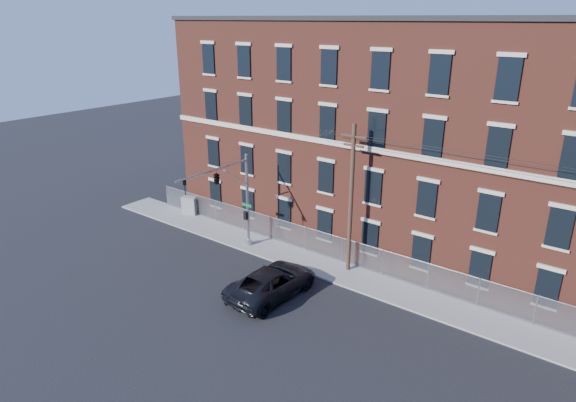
% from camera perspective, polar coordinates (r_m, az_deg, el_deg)
% --- Properties ---
extents(ground, '(140.00, 140.00, 0.00)m').
position_cam_1_polar(ground, '(31.45, -1.72, -10.74)').
color(ground, black).
rests_on(ground, ground).
extents(sidewalk, '(65.00, 3.00, 0.12)m').
position_cam_1_polar(sidewalk, '(30.88, 22.76, -13.02)').
color(sidewalk, gray).
rests_on(sidewalk, ground).
extents(mill_building, '(55.30, 14.32, 16.30)m').
position_cam_1_polar(mill_building, '(36.05, 28.38, 4.91)').
color(mill_building, maroon).
rests_on(mill_building, ground).
extents(chain_link_fence, '(59.06, 0.06, 1.85)m').
position_cam_1_polar(chain_link_fence, '(31.48, 23.66, -10.36)').
color(chain_link_fence, '#A5A8AD').
rests_on(chain_link_fence, ground).
extents(traffic_signal_mast, '(0.90, 6.75, 7.00)m').
position_cam_1_polar(traffic_signal_mast, '(34.36, -7.30, 1.76)').
color(traffic_signal_mast, '#9EA0A5').
rests_on(traffic_signal_mast, ground).
extents(utility_pole_near, '(1.80, 0.28, 10.00)m').
position_cam_1_polar(utility_pole_near, '(32.32, 7.22, 0.47)').
color(utility_pole_near, '#3F2B1F').
rests_on(utility_pole_near, ground).
extents(pickup_truck, '(3.21, 6.51, 1.78)m').
position_cam_1_polar(pickup_truck, '(31.08, -1.85, -9.25)').
color(pickup_truck, black).
rests_on(pickup_truck, ground).
extents(utility_cabinet, '(1.38, 1.01, 1.55)m').
position_cam_1_polar(utility_cabinet, '(43.96, -11.20, -0.51)').
color(utility_cabinet, gray).
rests_on(utility_cabinet, sidewalk).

